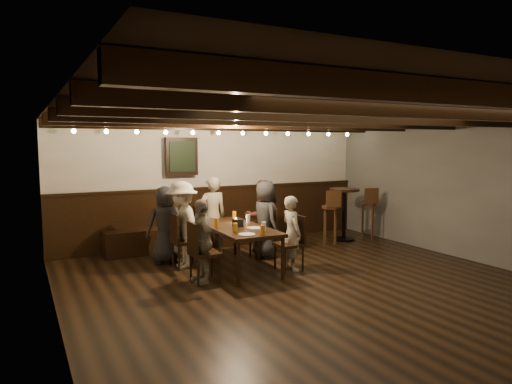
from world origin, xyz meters
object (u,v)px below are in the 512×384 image
chair_right_near (264,242)px  chair_right_far (290,253)px  person_bench_centre (213,216)px  person_left_near (182,225)px  person_bench_right (261,216)px  bar_stool_left (330,224)px  chair_left_near (185,251)px  person_right_far (292,233)px  person_bench_left (166,224)px  person_right_near (265,219)px  high_top_table (344,206)px  person_left_far (201,241)px  bar_stool_right (368,220)px  dining_table (237,230)px  chair_left_far (204,264)px

chair_right_near → chair_right_far: (-0.02, -0.90, -0.01)m
person_bench_centre → person_left_near: person_bench_centre is taller
person_bench_right → bar_stool_left: person_bench_right is taller
chair_left_near → bar_stool_left: size_ratio=0.81×
person_left_near → bar_stool_left: person_left_near is taller
chair_right_near → bar_stool_left: (1.66, 0.29, 0.14)m
person_bench_right → bar_stool_left: (1.47, -0.16, -0.26)m
chair_right_near → person_left_near: person_left_near is taller
person_right_far → chair_right_near: bearing=2.0°
chair_left_near → person_bench_centre: (0.73, 0.59, 0.43)m
person_bench_left → person_right_near: person_right_near is taller
high_top_table → bar_stool_left: size_ratio=0.99×
person_bench_right → person_right_far: bearing=83.7°
chair_right_near → person_left_far: size_ratio=0.73×
high_top_table → bar_stool_left: bearing=-157.7°
person_left_near → person_right_near: person_left_near is taller
person_bench_centre → high_top_table: bearing=178.7°
chair_left_near → bar_stool_right: bearing=95.5°
dining_table → chair_right_near: bearing=32.1°
dining_table → person_right_far: size_ratio=1.57×
chair_left_far → chair_right_far: (1.44, -0.03, -0.00)m
chair_right_far → person_right_far: 0.33m
person_bench_centre → person_right_near: 0.96m
chair_left_near → chair_right_far: size_ratio=1.02×
chair_left_far → person_right_near: bearing=121.5°
person_right_near → high_top_table: size_ratio=1.26×
person_bench_left → person_right_far: bearing=140.7°
chair_right_near → person_bench_right: (0.19, 0.45, 0.39)m
person_left_far → chair_right_far: bearing=90.0°
person_bench_left → person_bench_right: bearing=180.0°
chair_right_near → person_right_far: 0.96m
person_bench_centre → person_right_far: bearing=116.6°
chair_right_near → person_right_far: person_right_far is taller
dining_table → bar_stool_left: bearing=18.0°
person_left_far → person_right_near: size_ratio=0.89×
bar_stool_right → chair_right_near: bearing=-155.8°
chair_right_far → person_bench_left: bearing=50.2°
chair_right_far → bar_stool_right: bar_stool_right is taller
person_bench_left → bar_stool_right: 4.28m
person_left_far → person_right_far: 1.50m
chair_left_far → person_right_near: person_right_near is taller
person_bench_right → person_right_near: 0.47m
chair_right_near → person_bench_left: 1.72m
chair_left_near → person_left_far: bearing=-2.0°
chair_left_far → chair_right_near: size_ratio=1.00×
person_right_far → high_top_table: size_ratio=1.09×
person_bench_centre → bar_stool_left: 2.41m
person_bench_centre → bar_stool_right: bearing=176.5°
chair_left_far → high_top_table: bearing=111.8°
dining_table → bar_stool_left: bar_stool_left is taller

